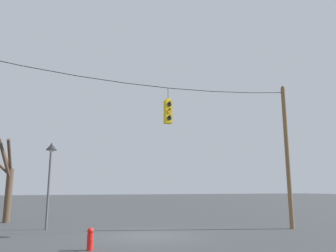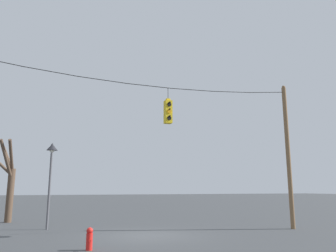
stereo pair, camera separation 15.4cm
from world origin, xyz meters
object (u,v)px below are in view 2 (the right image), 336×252
object	(u,v)px
street_lamp	(51,161)
fire_hydrant	(89,239)
bare_tree	(8,181)
utility_pole_right	(288,155)
traffic_light_over_intersection	(168,112)

from	to	relation	value
street_lamp	fire_hydrant	world-z (taller)	street_lamp
bare_tree	fire_hydrant	world-z (taller)	bare_tree
utility_pole_right	fire_hydrant	world-z (taller)	utility_pole_right
traffic_light_over_intersection	fire_hydrant	size ratio (longest dim) A/B	2.35
utility_pole_right	fire_hydrant	bearing A→B (deg)	-166.90
utility_pole_right	bare_tree	distance (m)	17.00
street_lamp	bare_tree	xyz separation A→B (m)	(-2.49, 4.96, -0.94)
utility_pole_right	fire_hydrant	xyz separation A→B (m)	(-10.72, -2.49, -3.50)
bare_tree	utility_pole_right	bearing A→B (deg)	-30.65
traffic_light_over_intersection	street_lamp	distance (m)	6.70
fire_hydrant	street_lamp	bearing A→B (deg)	102.52
utility_pole_right	street_lamp	size ratio (longest dim) A/B	1.77
fire_hydrant	traffic_light_over_intersection	bearing A→B (deg)	33.40
utility_pole_right	traffic_light_over_intersection	size ratio (longest dim) A/B	4.41
traffic_light_over_intersection	street_lamp	bearing A→B (deg)	144.34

